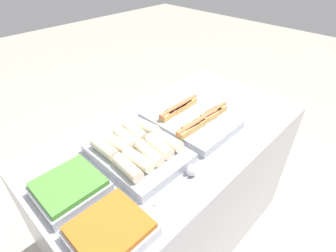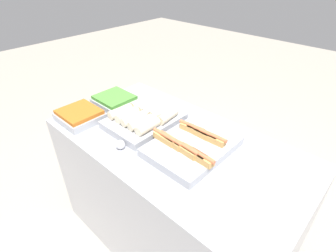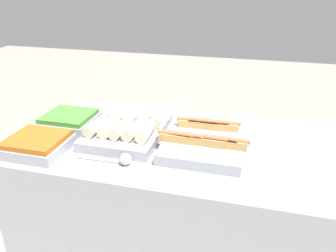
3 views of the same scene
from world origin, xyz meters
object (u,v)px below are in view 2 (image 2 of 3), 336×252
object	(u,v)px
tray_wraps	(144,118)
tray_hotdogs	(192,145)
tray_side_front	(80,115)
tray_side_back	(115,101)
serving_spoon_near	(119,144)

from	to	relation	value
tray_wraps	tray_hotdogs	bearing A→B (deg)	-0.41
tray_side_front	tray_side_back	xyz separation A→B (m)	(0.00, 0.29, 0.00)
tray_side_front	serving_spoon_near	distance (m)	0.42
tray_hotdogs	tray_wraps	xyz separation A→B (m)	(-0.40, 0.00, 0.01)
tray_hotdogs	tray_side_back	distance (m)	0.74
tray_hotdogs	tray_side_back	xyz separation A→B (m)	(-0.74, 0.03, -0.00)
tray_hotdogs	tray_side_back	world-z (taller)	tray_hotdogs
tray_hotdogs	serving_spoon_near	distance (m)	0.41
tray_side_front	tray_wraps	bearing A→B (deg)	36.56
tray_side_back	serving_spoon_near	xyz separation A→B (m)	(0.42, -0.29, -0.01)
tray_side_front	tray_side_back	bearing A→B (deg)	90.00
tray_side_front	tray_side_back	world-z (taller)	same
tray_hotdogs	serving_spoon_near	world-z (taller)	tray_hotdogs
tray_wraps	serving_spoon_near	world-z (taller)	tray_wraps
tray_side_front	tray_side_back	size ratio (longest dim) A/B	1.00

